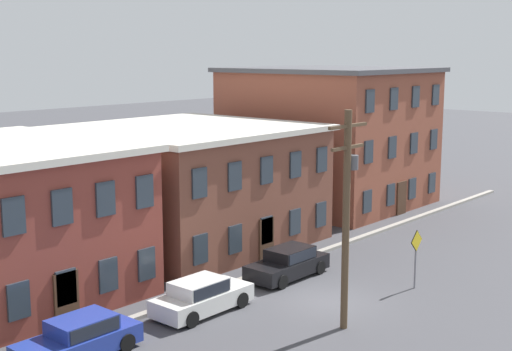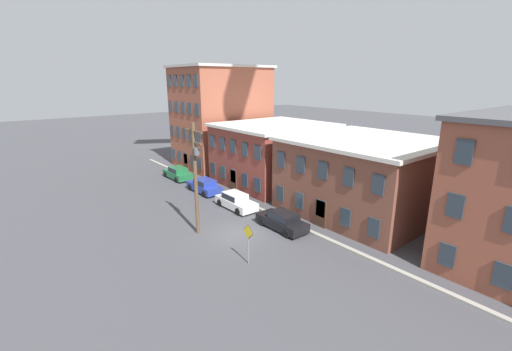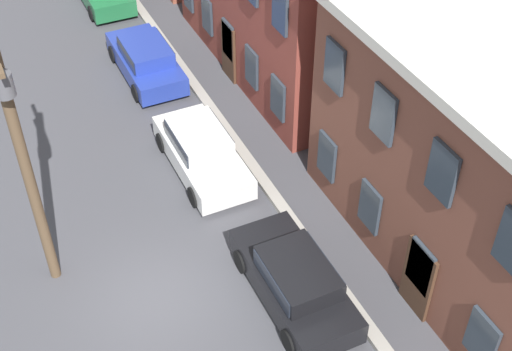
{
  "view_description": "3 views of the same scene",
  "coord_description": "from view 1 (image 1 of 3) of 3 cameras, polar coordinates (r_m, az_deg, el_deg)",
  "views": [
    {
      "loc": [
        -24.01,
        -16.92,
        10.56
      ],
      "look_at": [
        -1.39,
        2.77,
        5.35
      ],
      "focal_mm": 50.0,
      "sensor_mm": 36.0,
      "label": 1
    },
    {
      "loc": [
        19.65,
        -13.95,
        11.38
      ],
      "look_at": [
        -0.33,
        2.09,
        4.2
      ],
      "focal_mm": 24.0,
      "sensor_mm": 36.0,
      "label": 2
    },
    {
      "loc": [
        12.01,
        -2.79,
        14.98
      ],
      "look_at": [
        -0.23,
        2.96,
        3.08
      ],
      "focal_mm": 50.0,
      "sensor_mm": 36.0,
      "label": 3
    }
  ],
  "objects": [
    {
      "name": "caution_sign",
      "position": [
        32.93,
        12.69,
        -5.77
      ],
      "size": [
        1.0,
        0.08,
        2.72
      ],
      "color": "slate",
      "rests_on": "ground_plane"
    },
    {
      "name": "apartment_annex",
      "position": [
        50.28,
        5.86,
        3.18
      ],
      "size": [
        11.66,
        12.17,
        9.5
      ],
      "color": "brown",
      "rests_on": "ground_plane"
    },
    {
      "name": "utility_pole",
      "position": [
        27.09,
        7.29,
        -2.57
      ],
      "size": [
        2.4,
        0.44,
        8.46
      ],
      "color": "brown",
      "rests_on": "ground_plane"
    },
    {
      "name": "car_blue",
      "position": [
        26.23,
        -13.94,
        -12.41
      ],
      "size": [
        4.4,
        1.92,
        1.43
      ],
      "color": "#233899",
      "rests_on": "ground_plane"
    },
    {
      "name": "car_black",
      "position": [
        34.0,
        2.59,
        -6.93
      ],
      "size": [
        4.4,
        1.92,
        1.43
      ],
      "color": "black",
      "rests_on": "ground_plane"
    },
    {
      "name": "ground_plane",
      "position": [
        31.22,
        5.6,
        -9.96
      ],
      "size": [
        200.0,
        200.0,
        0.0
      ],
      "primitive_type": "plane",
      "color": "#424247"
    },
    {
      "name": "apartment_far",
      "position": [
        40.09,
        -5.47,
        -0.65
      ],
      "size": [
        12.35,
        11.96,
        6.54
      ],
      "color": "brown",
      "rests_on": "ground_plane"
    },
    {
      "name": "car_white",
      "position": [
        29.6,
        -4.41,
        -9.53
      ],
      "size": [
        4.4,
        1.92,
        1.43
      ],
      "color": "silver",
      "rests_on": "ground_plane"
    },
    {
      "name": "kerb_strip",
      "position": [
        33.84,
        -0.68,
        -8.18
      ],
      "size": [
        56.0,
        0.36,
        0.16
      ],
      "primitive_type": "cube",
      "color": "#9E998E",
      "rests_on": "ground_plane"
    }
  ]
}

